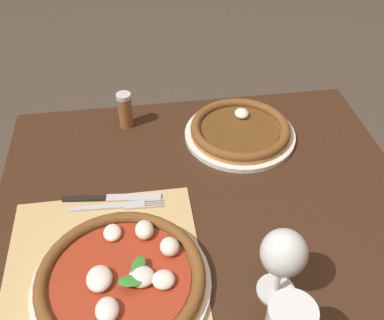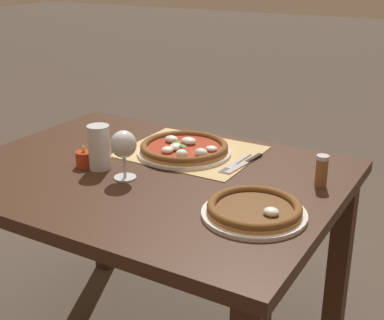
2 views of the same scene
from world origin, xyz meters
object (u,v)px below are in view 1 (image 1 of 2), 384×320
Objects in this scene: knife at (112,198)px; pizza_near at (122,279)px; pepper_shaker at (125,110)px; wine_glass at (283,255)px; pizza_far at (240,130)px; fork at (118,206)px.

pizza_near is at bearing 4.27° from knife.
wine_glass is at bearing 24.61° from pepper_shaker.
knife is at bearing -175.73° from pizza_near.
pizza_far is 2.91× the size of pepper_shaker.
pizza_far is 0.38m from fork.
fork is 0.30m from pepper_shaker.
pizza_near is 0.51m from pizza_far.
fork is at bearing -131.53° from wine_glass.
fork is (-0.20, -0.01, -0.02)m from pizza_near.
pepper_shaker is at bearing -155.39° from wine_glass.
knife is (0.18, -0.33, -0.01)m from pizza_far.
fork is (0.21, -0.32, -0.01)m from pizza_far.
pizza_near is at bearing -37.65° from pizza_far.
pizza_far is at bearing 123.13° from fork.
pepper_shaker is (-0.27, 0.04, 0.04)m from knife.
knife is 0.28m from pepper_shaker.
wine_glass is 1.60× the size of pepper_shaker.
wine_glass is at bearing 79.51° from pizza_near.
pizza_near is 0.29m from wine_glass.
knife is at bearing -133.25° from wine_glass.
pizza_near is 2.11× the size of wine_glass.
fork is at bearing 23.31° from knife.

